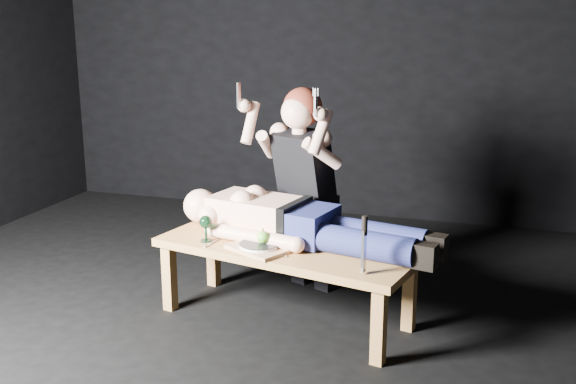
# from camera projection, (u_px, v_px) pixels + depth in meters

# --- Properties ---
(ground) EXTENTS (5.00, 5.00, 0.00)m
(ground) POSITION_uv_depth(u_px,v_px,m) (216.00, 329.00, 3.80)
(ground) COLOR black
(ground) RESTS_ON ground
(back_wall) EXTENTS (5.00, 0.00, 5.00)m
(back_wall) POSITION_uv_depth(u_px,v_px,m) (329.00, 42.00, 5.73)
(back_wall) COLOR black
(back_wall) RESTS_ON ground
(table) EXTENTS (1.56, 0.85, 0.45)m
(table) POSITION_uv_depth(u_px,v_px,m) (285.00, 283.00, 3.87)
(table) COLOR #9E6C3C
(table) RESTS_ON ground
(lying_man) EXTENTS (1.58, 0.77, 0.27)m
(lying_man) POSITION_uv_depth(u_px,v_px,m) (303.00, 218.00, 3.86)
(lying_man) COLOR beige
(lying_man) RESTS_ON table
(kneeling_woman) EXTENTS (0.96, 1.01, 1.33)m
(kneeling_woman) POSITION_uv_depth(u_px,v_px,m) (312.00, 187.00, 4.24)
(kneeling_woman) COLOR black
(kneeling_woman) RESTS_ON ground
(serving_tray) EXTENTS (0.40, 0.36, 0.02)m
(serving_tray) POSITION_uv_depth(u_px,v_px,m) (259.00, 248.00, 3.74)
(serving_tray) COLOR tan
(serving_tray) RESTS_ON table
(plate) EXTENTS (0.30, 0.30, 0.02)m
(plate) POSITION_uv_depth(u_px,v_px,m) (259.00, 245.00, 3.74)
(plate) COLOR white
(plate) RESTS_ON serving_tray
(apple) EXTENTS (0.07, 0.07, 0.07)m
(apple) POSITION_uv_depth(u_px,v_px,m) (263.00, 237.00, 3.73)
(apple) COLOR #4CA42A
(apple) RESTS_ON plate
(goblet) EXTENTS (0.09, 0.09, 0.15)m
(goblet) POSITION_uv_depth(u_px,v_px,m) (206.00, 229.00, 3.87)
(goblet) COLOR black
(goblet) RESTS_ON table
(fork_flat) EXTENTS (0.03, 0.16, 0.01)m
(fork_flat) POSITION_uv_depth(u_px,v_px,m) (211.00, 243.00, 3.84)
(fork_flat) COLOR #B2B2B7
(fork_flat) RESTS_ON table
(knife_flat) EXTENTS (0.10, 0.14, 0.01)m
(knife_flat) POSITION_uv_depth(u_px,v_px,m) (273.00, 254.00, 3.67)
(knife_flat) COLOR #B2B2B7
(knife_flat) RESTS_ON table
(spoon_flat) EXTENTS (0.09, 0.15, 0.01)m
(spoon_flat) POSITION_uv_depth(u_px,v_px,m) (283.00, 252.00, 3.70)
(spoon_flat) COLOR #B2B2B7
(spoon_flat) RESTS_ON table
(carving_knife) EXTENTS (0.05, 0.05, 0.30)m
(carving_knife) POSITION_uv_depth(u_px,v_px,m) (364.00, 245.00, 3.36)
(carving_knife) COLOR #B2B2B7
(carving_knife) RESTS_ON table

